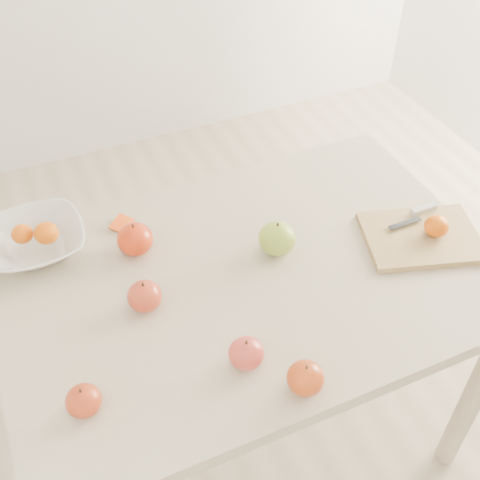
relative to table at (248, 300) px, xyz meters
name	(u,v)px	position (x,y,z in m)	size (l,w,h in m)	color
ground	(246,429)	(0.00, 0.00, -0.65)	(3.50, 3.50, 0.00)	#C6B293
table	(248,300)	(0.00, 0.00, 0.00)	(1.20, 0.80, 0.75)	#C6B396
cutting_board	(421,237)	(0.46, -0.07, 0.11)	(0.29, 0.21, 0.02)	tan
board_tangerine	(436,226)	(0.49, -0.08, 0.14)	(0.06, 0.06, 0.05)	#DD5707
fruit_bowl	(36,241)	(-0.45, 0.29, 0.13)	(0.25, 0.25, 0.06)	white
bowl_tangerine_near	(22,234)	(-0.48, 0.30, 0.15)	(0.05, 0.05, 0.05)	orange
bowl_tangerine_far	(46,233)	(-0.42, 0.28, 0.16)	(0.06, 0.06, 0.05)	orange
orange_peel_a	(122,225)	(-0.23, 0.30, 0.10)	(0.06, 0.04, 0.00)	#E54D10
orange_peel_b	(136,236)	(-0.21, 0.24, 0.10)	(0.04, 0.04, 0.00)	#D4560E
paring_knife	(421,211)	(0.50, 0.00, 0.12)	(0.17, 0.05, 0.01)	silver
apple_green	(277,238)	(0.10, 0.05, 0.14)	(0.09, 0.09, 0.08)	olive
apple_red_a	(135,239)	(-0.22, 0.19, 0.14)	(0.09, 0.09, 0.08)	maroon
apple_red_b	(145,296)	(-0.26, 0.00, 0.13)	(0.08, 0.08, 0.07)	maroon
apple_red_d	(84,401)	(-0.45, -0.20, 0.13)	(0.07, 0.07, 0.06)	maroon
apple_red_e	(246,353)	(-0.11, -0.23, 0.13)	(0.08, 0.08, 0.07)	maroon
apple_red_c	(305,378)	(-0.03, -0.34, 0.13)	(0.08, 0.08, 0.07)	maroon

